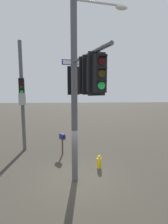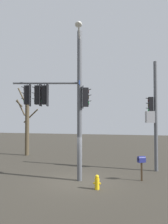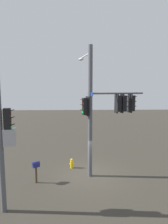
% 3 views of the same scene
% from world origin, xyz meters
% --- Properties ---
extents(ground_plane, '(80.00, 80.00, 0.00)m').
position_xyz_m(ground_plane, '(0.00, 0.00, 0.00)').
color(ground_plane, '#38342B').
extents(main_signal_pole_assembly, '(4.59, 3.08, 8.72)m').
position_xyz_m(main_signal_pole_assembly, '(0.78, 0.11, 4.82)').
color(main_signal_pole_assembly, '#4C4F54').
rests_on(main_signal_pole_assembly, ground).
extents(secondary_pole_assembly, '(0.84, 0.57, 7.54)m').
position_xyz_m(secondary_pole_assembly, '(-4.28, -3.74, 3.87)').
color(secondary_pole_assembly, '#4C4F54').
rests_on(secondary_pole_assembly, ground).
extents(fire_hydrant, '(0.38, 0.24, 0.73)m').
position_xyz_m(fire_hydrant, '(-1.29, 1.18, 0.34)').
color(fire_hydrant, yellow).
rests_on(fire_hydrant, ground).
extents(mailbox, '(0.50, 0.44, 1.41)m').
position_xyz_m(mailbox, '(-3.47, -1.01, 1.11)').
color(mailbox, '#4C3823').
rests_on(mailbox, ground).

